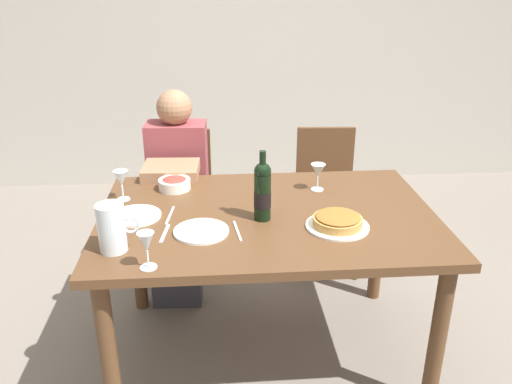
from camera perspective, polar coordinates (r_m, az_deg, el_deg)
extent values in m
plane|color=slate|center=(2.75, 1.14, -16.83)|extent=(8.00, 8.00, 0.00)
cube|color=#B2ADA3|center=(4.50, -1.76, 18.43)|extent=(8.00, 0.10, 2.80)
cube|color=brown|center=(2.34, 1.28, -2.79)|extent=(1.50, 1.00, 0.04)
cylinder|color=brown|center=(2.23, -15.85, -16.87)|extent=(0.07, 0.07, 0.72)
cylinder|color=brown|center=(2.36, 19.30, -14.93)|extent=(0.07, 0.07, 0.72)
cylinder|color=brown|center=(2.92, -12.92, -6.30)|extent=(0.07, 0.07, 0.72)
cylinder|color=brown|center=(3.01, 13.26, -5.33)|extent=(0.07, 0.07, 0.72)
cylinder|color=black|center=(2.24, 0.71, -0.53)|extent=(0.07, 0.07, 0.21)
sphere|color=black|center=(2.19, 0.73, 2.30)|extent=(0.07, 0.07, 0.07)
cylinder|color=black|center=(2.18, 0.74, 3.51)|extent=(0.03, 0.03, 0.08)
cylinder|color=black|center=(2.24, 0.71, -0.78)|extent=(0.07, 0.07, 0.07)
cylinder|color=silver|center=(2.06, -15.55, -3.82)|extent=(0.11, 0.11, 0.19)
cylinder|color=silver|center=(2.08, -15.45, -4.68)|extent=(0.10, 0.10, 0.12)
torus|color=silver|center=(2.05, -13.61, -3.54)|extent=(0.07, 0.01, 0.07)
cylinder|color=white|center=(2.23, 8.90, -3.72)|extent=(0.27, 0.27, 0.01)
cylinder|color=#C18E47|center=(2.22, 8.94, -3.21)|extent=(0.21, 0.21, 0.03)
ellipsoid|color=#9E6028|center=(2.21, 8.97, -2.66)|extent=(0.19, 0.19, 0.02)
cylinder|color=white|center=(2.61, -8.92, 0.84)|extent=(0.16, 0.16, 0.05)
ellipsoid|color=#B2382D|center=(2.60, -8.95, 1.21)|extent=(0.13, 0.13, 0.04)
cylinder|color=silver|center=(2.60, 6.71, 0.28)|extent=(0.06, 0.06, 0.00)
cylinder|color=silver|center=(2.58, 6.75, 1.02)|extent=(0.01, 0.01, 0.07)
cone|color=silver|center=(2.56, 6.82, 2.38)|extent=(0.07, 0.07, 0.06)
cylinder|color=silver|center=(1.96, -11.70, -8.08)|extent=(0.06, 0.06, 0.00)
cylinder|color=silver|center=(1.94, -11.78, -7.18)|extent=(0.01, 0.01, 0.07)
cone|color=silver|center=(1.91, -11.95, -5.37)|extent=(0.06, 0.06, 0.07)
cylinder|color=silver|center=(2.55, -14.34, -0.77)|extent=(0.06, 0.06, 0.00)
cylinder|color=silver|center=(2.53, -14.42, 0.01)|extent=(0.01, 0.01, 0.07)
cone|color=silver|center=(2.51, -14.58, 1.51)|extent=(0.07, 0.07, 0.07)
cylinder|color=white|center=(2.17, -6.03, -4.31)|extent=(0.23, 0.23, 0.01)
cylinder|color=white|center=(2.36, -13.06, -2.56)|extent=(0.22, 0.22, 0.01)
cube|color=silver|center=(2.19, -9.97, -4.49)|extent=(0.03, 0.16, 0.00)
cube|color=silver|center=(2.17, -2.06, -4.27)|extent=(0.03, 0.18, 0.00)
cube|color=silver|center=(2.34, -9.41, -2.55)|extent=(0.03, 0.18, 0.00)
cube|color=silver|center=(2.38, -15.78, -2.70)|extent=(0.03, 0.16, 0.00)
cube|color=brown|center=(3.20, -8.25, -1.16)|extent=(0.42, 0.42, 0.02)
cube|color=brown|center=(3.30, -8.11, 3.50)|extent=(0.36, 0.05, 0.40)
cylinder|color=brown|center=(3.18, -11.40, -6.30)|extent=(0.04, 0.04, 0.45)
cylinder|color=brown|center=(3.14, -5.24, -6.32)|extent=(0.04, 0.04, 0.45)
cylinder|color=brown|center=(3.48, -10.52, -3.56)|extent=(0.04, 0.04, 0.45)
cylinder|color=brown|center=(3.44, -4.91, -3.54)|extent=(0.04, 0.04, 0.45)
cube|color=#8E3D42|center=(3.07, -8.56, 2.97)|extent=(0.35, 0.22, 0.50)
sphere|color=#9E7051|center=(2.97, -8.95, 9.14)|extent=(0.20, 0.20, 0.20)
cube|color=#33333D|center=(2.99, -8.69, -2.78)|extent=(0.33, 0.40, 0.14)
cube|color=#33333D|center=(2.99, -8.71, -8.70)|extent=(0.28, 0.13, 0.40)
cube|color=#9E7051|center=(2.79, -9.29, 2.35)|extent=(0.30, 0.25, 0.06)
cube|color=brown|center=(3.23, 7.82, -0.89)|extent=(0.42, 0.42, 0.02)
cube|color=brown|center=(3.33, 7.56, 3.72)|extent=(0.36, 0.05, 0.40)
cylinder|color=brown|center=(3.17, 4.97, -6.05)|extent=(0.04, 0.04, 0.45)
cylinder|color=brown|center=(3.22, 11.04, -5.91)|extent=(0.04, 0.04, 0.45)
cylinder|color=brown|center=(3.47, 4.43, -3.32)|extent=(0.04, 0.04, 0.45)
cylinder|color=brown|center=(3.51, 9.97, -3.24)|extent=(0.04, 0.04, 0.45)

